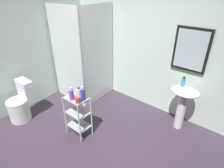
# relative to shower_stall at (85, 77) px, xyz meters

# --- Properties ---
(ground_plane) EXTENTS (4.20, 4.20, 0.02)m
(ground_plane) POSITION_rel_shower_stall_xyz_m (1.20, -1.23, -0.47)
(ground_plane) COLOR #372B39
(wall_back) EXTENTS (4.20, 0.14, 2.50)m
(wall_back) POSITION_rel_shower_stall_xyz_m (1.21, 0.62, 0.79)
(wall_back) COLOR silver
(wall_back) RESTS_ON ground_plane
(wall_left) EXTENTS (0.10, 4.20, 2.50)m
(wall_left) POSITION_rel_shower_stall_xyz_m (-0.65, -1.23, 0.79)
(wall_left) COLOR silver
(wall_left) RESTS_ON ground_plane
(shower_stall) EXTENTS (0.92, 0.92, 2.00)m
(shower_stall) POSITION_rel_shower_stall_xyz_m (0.00, 0.00, 0.00)
(shower_stall) COLOR white
(shower_stall) RESTS_ON ground_plane
(pedestal_sink) EXTENTS (0.46, 0.37, 0.81)m
(pedestal_sink) POSITION_rel_shower_stall_xyz_m (2.13, 0.29, 0.12)
(pedestal_sink) COLOR white
(pedestal_sink) RESTS_ON ground_plane
(sink_faucet) EXTENTS (0.03, 0.03, 0.10)m
(sink_faucet) POSITION_rel_shower_stall_xyz_m (2.13, 0.41, 0.40)
(sink_faucet) COLOR silver
(sink_faucet) RESTS_ON pedestal_sink
(toilet) EXTENTS (0.37, 0.49, 0.76)m
(toilet) POSITION_rel_shower_stall_xyz_m (-0.28, -1.38, -0.15)
(toilet) COLOR white
(toilet) RESTS_ON ground_plane
(storage_cart) EXTENTS (0.38, 0.28, 0.74)m
(storage_cart) POSITION_rel_shower_stall_xyz_m (0.88, -0.97, -0.03)
(storage_cart) COLOR silver
(storage_cart) RESTS_ON ground_plane
(hand_soap_bottle) EXTENTS (0.06, 0.06, 0.17)m
(hand_soap_bottle) POSITION_rel_shower_stall_xyz_m (2.06, 0.33, 0.42)
(hand_soap_bottle) COLOR #389ED1
(hand_soap_bottle) RESTS_ON pedestal_sink
(conditioner_bottle_purple) EXTENTS (0.07, 0.07, 0.21)m
(conditioner_bottle_purple) POSITION_rel_shower_stall_xyz_m (0.87, -1.04, 0.37)
(conditioner_bottle_purple) COLOR purple
(conditioner_bottle_purple) RESTS_ON storage_cart
(lotion_bottle_white) EXTENTS (0.07, 0.07, 0.19)m
(lotion_bottle_white) POSITION_rel_shower_stall_xyz_m (0.92, -0.94, 0.36)
(lotion_bottle_white) COLOR white
(lotion_bottle_white) RESTS_ON storage_cart
(shampoo_bottle_blue) EXTENTS (0.07, 0.07, 0.24)m
(shampoo_bottle_blue) POSITION_rel_shower_stall_xyz_m (1.01, -0.94, 0.38)
(shampoo_bottle_blue) COLOR #3748BC
(shampoo_bottle_blue) RESTS_ON storage_cart
(rinse_cup) EXTENTS (0.08, 0.08, 0.10)m
(rinse_cup) POSITION_rel_shower_stall_xyz_m (1.01, -1.04, 0.33)
(rinse_cup) COLOR #B24742
(rinse_cup) RESTS_ON storage_cart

